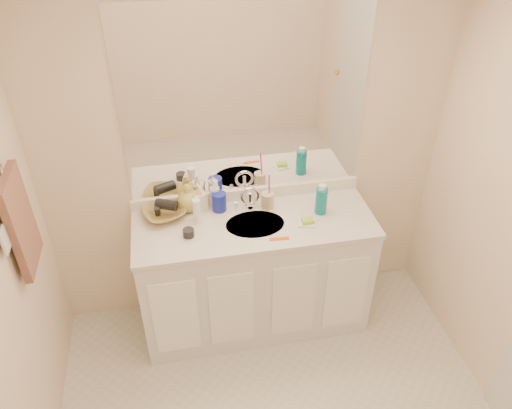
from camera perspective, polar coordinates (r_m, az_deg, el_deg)
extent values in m
cube|color=white|center=(1.53, 7.43, 20.64)|extent=(2.60, 2.60, 0.02)
cube|color=beige|center=(3.17, -1.12, 5.57)|extent=(2.60, 0.02, 2.40)
cube|color=silver|center=(3.42, -0.16, -8.05)|extent=(1.50, 0.55, 0.85)
cube|color=silver|center=(3.13, -0.17, -2.23)|extent=(1.52, 0.57, 0.03)
cube|color=white|center=(3.31, -1.02, 1.24)|extent=(1.52, 0.03, 0.08)
cylinder|color=beige|center=(3.12, -0.10, -2.40)|extent=(0.37, 0.37, 0.02)
cylinder|color=silver|center=(3.22, -0.71, 0.47)|extent=(0.02, 0.02, 0.11)
cube|color=white|center=(3.00, -1.18, 11.47)|extent=(1.48, 0.01, 1.20)
cylinder|color=#16249C|center=(3.20, -4.24, 0.32)|extent=(0.12, 0.12, 0.13)
cylinder|color=beige|center=(3.22, 1.32, 0.47)|extent=(0.09, 0.09, 0.11)
cylinder|color=#E63C9B|center=(3.17, 1.52, 1.90)|extent=(0.02, 0.04, 0.22)
cylinder|color=#0A7B82|center=(3.18, 7.46, 0.42)|extent=(0.09, 0.09, 0.18)
cube|color=white|center=(3.12, 5.91, -2.12)|extent=(0.12, 0.11, 0.01)
cube|color=#9BD333|center=(3.11, 5.93, -1.86)|extent=(0.08, 0.05, 0.03)
cube|color=#E15317|center=(3.00, 2.67, -3.93)|extent=(0.12, 0.04, 0.00)
cylinder|color=black|center=(3.03, -7.72, -3.22)|extent=(0.09, 0.09, 0.05)
cylinder|color=white|center=(3.10, -6.77, -0.73)|extent=(0.05, 0.05, 0.16)
imported|color=white|center=(3.22, -4.72, 1.27)|extent=(0.09, 0.10, 0.19)
imported|color=#EFE1C3|center=(3.21, -6.51, 0.86)|extent=(0.11, 0.11, 0.18)
imported|color=#CEB950|center=(3.21, -7.81, 0.79)|extent=(0.15, 0.15, 0.19)
imported|color=olive|center=(3.20, -10.45, -0.91)|extent=(0.32, 0.32, 0.06)
cylinder|color=black|center=(3.17, -10.20, -0.02)|extent=(0.15, 0.11, 0.07)
cube|color=brown|center=(2.78, -25.30, -1.86)|extent=(0.04, 0.32, 0.55)
cube|color=silver|center=(2.61, -26.78, -3.66)|extent=(0.01, 0.08, 0.13)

